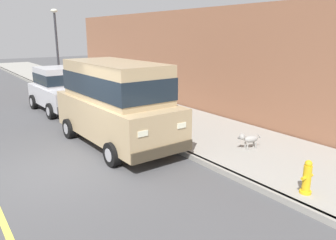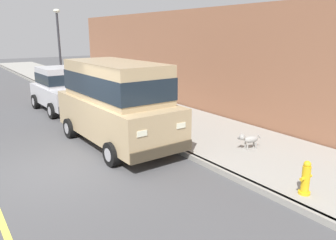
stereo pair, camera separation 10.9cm
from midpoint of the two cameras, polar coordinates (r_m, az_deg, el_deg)
The scene contains 9 objects.
ground_plane at distance 8.83m, azimuth -17.85°, elevation -8.19°, with size 80.00×80.00×0.00m, color #4C4C4F.
curb at distance 10.09m, azimuth -0.30°, elevation -4.09°, with size 0.16×64.00×0.14m, color gray.
sidewalk at distance 11.16m, azimuth 7.33°, elevation -2.34°, with size 3.60×64.00×0.14m, color #99968E.
car_tan_van at distance 10.06m, azimuth -8.66°, elevation 3.50°, with size 2.22×4.95×2.52m.
car_silver_hatchback at distance 15.28m, azimuth -17.70°, elevation 5.22°, with size 2.05×3.85×1.88m.
dog_grey at distance 9.64m, azimuth 14.08°, elevation -3.23°, with size 0.74×0.33×0.49m.
fire_hydrant at distance 7.38m, azimuth 23.02°, elevation -9.30°, with size 0.34×0.24×0.72m.
street_lamp at distance 19.47m, azimuth -18.12°, elevation 12.85°, with size 0.36×0.36×4.42m.
building_facade at distance 15.61m, azimuth 1.91°, elevation 10.44°, with size 0.50×20.00×4.30m, color #8C5B42.
Camera 2 is at (-2.17, -7.89, 3.35)m, focal length 35.41 mm.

